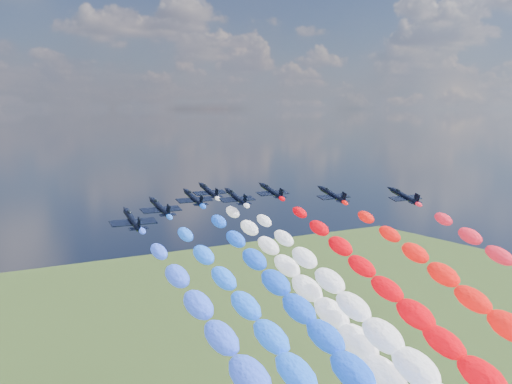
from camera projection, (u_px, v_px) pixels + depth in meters
jet_0 at (132, 220)px, 121.25m from camera, size 9.51×12.52×5.65m
jet_1 at (160, 207)px, 136.45m from camera, size 9.01×12.16×5.65m
jet_2 at (194, 198)px, 151.07m from camera, size 8.74×11.97×5.65m
trail_2 at (339, 366)px, 107.59m from camera, size 7.02×106.86×48.25m
jet_3 at (236, 197)px, 152.20m from camera, size 8.77×11.99×5.65m
trail_3 at (397, 363)px, 108.72m from camera, size 7.02×106.86×48.25m
jet_4 at (209, 191)px, 163.90m from camera, size 8.85×12.05×5.65m
trail_4 at (344, 339)px, 120.42m from camera, size 7.02×106.86×48.25m
jet_5 at (272, 191)px, 163.48m from camera, size 9.27×12.35×5.65m
trail_5 at (430, 340)px, 120.00m from camera, size 7.02×106.86×48.25m
jet_6 at (332, 195)px, 156.63m from camera, size 9.26×12.34×5.65m
jet_7 at (404, 196)px, 154.12m from camera, size 8.87×12.06×5.65m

